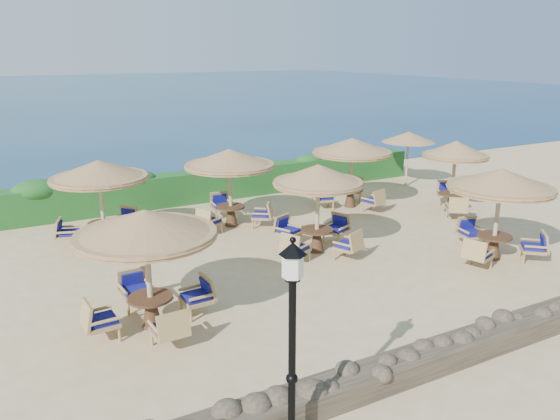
# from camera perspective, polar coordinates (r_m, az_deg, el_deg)

# --- Properties ---
(ground) EXTENTS (120.00, 120.00, 0.00)m
(ground) POSITION_cam_1_polar(r_m,az_deg,el_deg) (16.30, 4.12, -4.48)
(ground) COLOR tan
(ground) RESTS_ON ground
(sea) EXTENTS (160.00, 160.00, 0.00)m
(sea) POSITION_cam_1_polar(r_m,az_deg,el_deg) (83.42, -23.07, 11.15)
(sea) COLOR #0C294E
(sea) RESTS_ON ground
(hedge) EXTENTS (18.00, 0.90, 1.20)m
(hedge) POSITION_cam_1_polar(r_m,az_deg,el_deg) (22.26, -5.81, 2.82)
(hedge) COLOR #17481B
(hedge) RESTS_ON ground
(stone_wall) EXTENTS (15.00, 0.65, 0.44)m
(stone_wall) POSITION_cam_1_polar(r_m,az_deg,el_deg) (11.95, 20.65, -12.59)
(stone_wall) COLOR brown
(stone_wall) RESTS_ON ground
(lamp_post) EXTENTS (0.44, 0.44, 3.31)m
(lamp_post) POSITION_cam_1_polar(r_m,az_deg,el_deg) (8.12, 1.27, -15.13)
(lamp_post) COLOR black
(lamp_post) RESTS_ON ground
(extra_parasol) EXTENTS (2.30, 2.30, 2.41)m
(extra_parasol) POSITION_cam_1_polar(r_m,az_deg,el_deg) (24.39, 13.30, 7.42)
(extra_parasol) COLOR tan
(extra_parasol) RESTS_ON ground
(cafe_set_0) EXTENTS (3.01, 3.01, 2.65)m
(cafe_set_0) POSITION_cam_1_polar(r_m,az_deg,el_deg) (11.74, -13.77, -3.62)
(cafe_set_0) COLOR tan
(cafe_set_0) RESTS_ON ground
(cafe_set_1) EXTENTS (2.84, 2.84, 2.65)m
(cafe_set_1) POSITION_cam_1_polar(r_m,az_deg,el_deg) (15.86, 3.97, 1.70)
(cafe_set_1) COLOR tan
(cafe_set_1) RESTS_ON ground
(cafe_set_2) EXTENTS (2.93, 2.93, 2.65)m
(cafe_set_2) POSITION_cam_1_polar(r_m,az_deg,el_deg) (16.42, 21.97, 1.60)
(cafe_set_2) COLOR tan
(cafe_set_2) RESTS_ON ground
(cafe_set_3) EXTENTS (2.91, 2.91, 2.65)m
(cafe_set_3) POSITION_cam_1_polar(r_m,az_deg,el_deg) (17.26, -18.31, 2.63)
(cafe_set_3) COLOR tan
(cafe_set_3) RESTS_ON ground
(cafe_set_4) EXTENTS (3.02, 3.02, 2.65)m
(cafe_set_4) POSITION_cam_1_polar(r_m,az_deg,el_deg) (18.27, -5.26, 4.21)
(cafe_set_4) COLOR tan
(cafe_set_4) RESTS_ON ground
(cafe_set_5) EXTENTS (2.99, 2.99, 2.65)m
(cafe_set_5) POSITION_cam_1_polar(r_m,az_deg,el_deg) (20.69, 7.51, 5.55)
(cafe_set_5) COLOR tan
(cafe_set_5) RESTS_ON ground
(cafe_set_6) EXTENTS (2.37, 2.69, 2.65)m
(cafe_set_6) POSITION_cam_1_polar(r_m,az_deg,el_deg) (20.87, 17.80, 4.89)
(cafe_set_6) COLOR tan
(cafe_set_6) RESTS_ON ground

